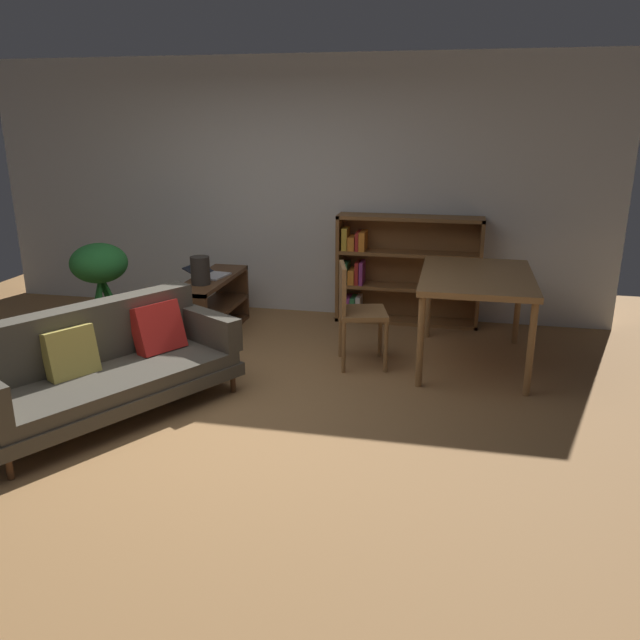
{
  "coord_description": "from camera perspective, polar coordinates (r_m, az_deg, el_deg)",
  "views": [
    {
      "loc": [
        1.78,
        -4.04,
        2.09
      ],
      "look_at": [
        0.77,
        0.62,
        0.57
      ],
      "focal_mm": 35.77,
      "sensor_mm": 36.0,
      "label": 1
    }
  ],
  "objects": [
    {
      "name": "open_laptop",
      "position": [
        6.42,
        -9.92,
        4.11
      ],
      "size": [
        0.43,
        0.36,
        0.1
      ],
      "color": "silver",
      "rests_on": "media_console"
    },
    {
      "name": "media_console",
      "position": [
        6.43,
        -9.61,
        1.17
      ],
      "size": [
        0.36,
        1.2,
        0.58
      ],
      "color": "#56351E",
      "rests_on": "ground_plane"
    },
    {
      "name": "bookshelf",
      "position": [
        6.77,
        7.13,
        4.48
      ],
      "size": [
        1.49,
        0.31,
        1.13
      ],
      "color": "brown",
      "rests_on": "ground_plane"
    },
    {
      "name": "back_wall_panel",
      "position": [
        7.01,
        -2.64,
        11.65
      ],
      "size": [
        6.8,
        0.1,
        2.7
      ],
      "primitive_type": "cube",
      "color": "silver",
      "rests_on": "ground_plane"
    },
    {
      "name": "dining_chair_near",
      "position": [
        5.49,
        3.17,
        1.09
      ],
      "size": [
        0.49,
        0.5,
        0.9
      ],
      "color": "olive",
      "rests_on": "ground_plane"
    },
    {
      "name": "desk_speaker",
      "position": [
        6.09,
        -10.66,
        4.38
      ],
      "size": [
        0.18,
        0.18,
        0.26
      ],
      "color": "#2D2823",
      "rests_on": "media_console"
    },
    {
      "name": "potted_floor_plant",
      "position": [
        6.52,
        -19.1,
        4.15
      ],
      "size": [
        0.54,
        0.54,
        0.94
      ],
      "color": "brown",
      "rests_on": "ground_plane"
    },
    {
      "name": "ground_plane",
      "position": [
        4.88,
        -10.54,
        -7.94
      ],
      "size": [
        8.16,
        8.16,
        0.0
      ],
      "primitive_type": "plane",
      "color": "#9E7042"
    },
    {
      "name": "fabric_couch",
      "position": [
        4.9,
        -18.82,
        -3.79
      ],
      "size": [
        1.63,
        2.03,
        0.78
      ],
      "color": "#56351E",
      "rests_on": "ground_plane"
    },
    {
      "name": "dining_table",
      "position": [
        5.63,
        13.82,
        3.23
      ],
      "size": [
        0.94,
        1.34,
        0.81
      ],
      "color": "olive",
      "rests_on": "ground_plane"
    }
  ]
}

